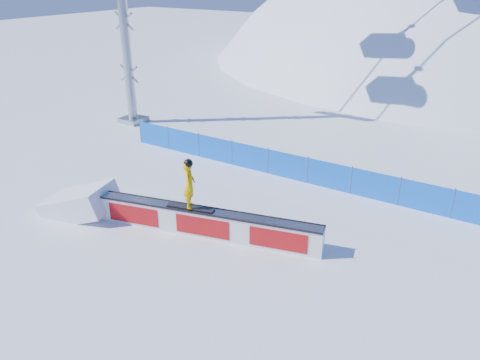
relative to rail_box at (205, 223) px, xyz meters
The scene contains 6 objects.
ground 2.70m from the rail_box, 35.03° to the left, with size 160.00×160.00×0.00m, color white.
snow_hill 47.34m from the rail_box, 87.14° to the left, with size 64.00×64.00×64.00m.
safety_fence 6.41m from the rail_box, 70.15° to the left, with size 22.05×0.05×1.30m.
rail_box is the anchor object (origin of this frame).
snow_ramp 5.29m from the rail_box, 166.10° to the right, with size 2.63×1.76×0.99m, color white, non-canonical shape.
snowboarder 1.52m from the rail_box, 166.10° to the right, with size 1.79×0.75×1.85m.
Camera 1 is at (6.66, -13.08, 8.72)m, focal length 35.00 mm.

